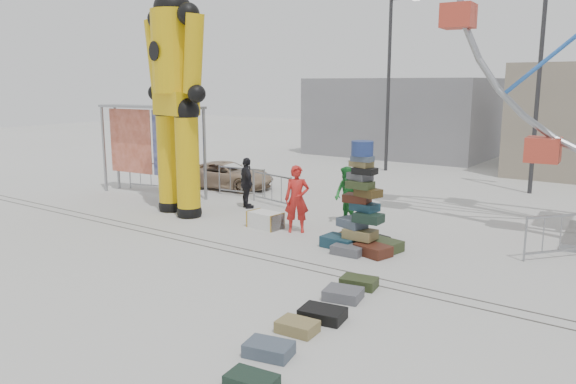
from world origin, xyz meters
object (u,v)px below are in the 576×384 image
Objects in this scene: suitcase_tower at (361,220)px; barricade_dummy_b at (241,182)px; lamp_post_right at (542,74)px; steamer_trunk at (265,220)px; crash_test_dummy at (175,86)px; barricade_dummy_a at (151,176)px; barricade_dummy_c at (272,189)px; banner_scaffold at (151,128)px; lamp_post_left at (391,76)px; barricade_wheel_front at (561,236)px; parked_suv at (227,175)px; pedestrian_black at (247,183)px; pedestrian_green at (347,196)px; pedestrian_red at (297,199)px.

suitcase_tower reaches higher than barricade_dummy_b.
steamer_trunk is (-5.13, -10.00, -4.25)m from lamp_post_right.
barricade_dummy_a is at bearing 162.89° from crash_test_dummy.
barricade_dummy_b is at bearing 176.04° from barricade_dummy_c.
barricade_dummy_a is at bearing 139.20° from banner_scaffold.
barricade_wheel_front is (9.38, -10.14, -3.93)m from lamp_post_left.
suitcase_tower is at bearing -128.21° from parked_suv.
barricade_dummy_a is (-3.93, 2.23, -3.51)m from crash_test_dummy.
lamp_post_left is 2.10× the size of parked_suv.
pedestrian_green is at bearing -146.84° from pedestrian_black.
pedestrian_green is at bearing -15.26° from barricade_dummy_a.
banner_scaffold is at bearing 36.73° from pedestrian_black.
pedestrian_black is 0.45× the size of parked_suv.
pedestrian_green is (3.54, -10.21, -3.62)m from lamp_post_left.
lamp_post_left is at bearing 95.52° from crash_test_dummy.
crash_test_dummy is at bearing 89.71° from pedestrian_black.
steamer_trunk is at bearing -47.98° from barricade_dummy_b.
barricade_dummy_a is at bearing -118.60° from lamp_post_left.
pedestrian_green reaches higher than barricade_dummy_b.
lamp_post_right is at bearing 31.35° from banner_scaffold.
pedestrian_black reaches higher than steamer_trunk.
crash_test_dummy is at bearing -129.84° from lamp_post_right.
banner_scaffold is at bearing -153.12° from barricade_dummy_c.
pedestrian_black is (-3.80, -0.05, -0.01)m from pedestrian_green.
crash_test_dummy is at bearing -107.85° from barricade_dummy_c.
lamp_post_left is 1.04× the size of crash_test_dummy.
pedestrian_black is (4.27, 0.32, -1.65)m from banner_scaffold.
barricade_dummy_c is (-5.00, 2.88, -0.22)m from suitcase_tower.
barricade_dummy_c is (5.58, 0.52, 0.00)m from barricade_dummy_a.
steamer_trunk is (6.39, -1.42, -2.27)m from banner_scaffold.
pedestrian_red is (7.40, -1.27, -1.56)m from banner_scaffold.
barricade_dummy_a is 5.60m from barricade_dummy_c.
lamp_post_left is at bearing 103.95° from barricade_dummy_c.
suitcase_tower is at bearing -43.94° from pedestrian_red.
banner_scaffold is (-4.52, -10.58, -1.98)m from lamp_post_left.
pedestrian_black is at bearing 120.32° from pedestrian_red.
lamp_post_right reaches higher than pedestrian_black.
parked_suv is (-2.97, 2.33, -0.33)m from pedestrian_black.
pedestrian_red is (-6.51, -1.70, 0.40)m from barricade_wheel_front.
lamp_post_right is at bearing 60.32° from barricade_dummy_c.
barricade_wheel_front is 0.53× the size of parked_suv.
barricade_dummy_a is at bearing 121.88° from parked_suv.
parked_suv is at bearing 146.66° from steamer_trunk.
lamp_post_right is at bearing -15.95° from lamp_post_left.
barricade_wheel_front is (9.23, -0.72, 0.00)m from barricade_dummy_c.
parked_suv is (-10.23, -5.93, -3.95)m from lamp_post_right.
parked_suv is (-6.10, 3.92, -0.42)m from pedestrian_red.
barricade_wheel_front is 9.65m from pedestrian_black.
crash_test_dummy is 2.03× the size of parked_suv.
pedestrian_green is (5.22, -1.35, 0.31)m from barricade_dummy_b.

